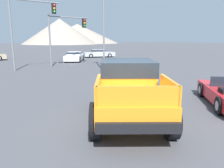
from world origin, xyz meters
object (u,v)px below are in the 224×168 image
orange_pickup_truck (128,85)px  parked_car_white (75,56)px  traffic_light_main (30,20)px  traffic_light_crosswalk (66,30)px  street_lamp_post (104,4)px  parked_car_silver (99,53)px

orange_pickup_truck → parked_car_white: 20.32m
traffic_light_main → traffic_light_crosswalk: 3.81m
orange_pickup_truck → traffic_light_crosswalk: 15.97m
street_lamp_post → parked_car_silver: bearing=60.7°
traffic_light_crosswalk → street_lamp_post: street_lamp_post is taller
traffic_light_crosswalk → parked_car_white: bearing=56.9°
orange_pickup_truck → street_lamp_post: bearing=96.1°
orange_pickup_truck → street_lamp_post: size_ratio=0.56×
traffic_light_main → traffic_light_crosswalk: size_ratio=1.22×
parked_car_silver → street_lamp_post: (-7.60, -13.56, 4.73)m
parked_car_white → traffic_light_crosswalk: bearing=91.4°
street_lamp_post → orange_pickup_truck: bearing=-117.5°
orange_pickup_truck → parked_car_white: size_ratio=1.08×
orange_pickup_truck → street_lamp_post: (4.81, 9.22, 4.21)m
street_lamp_post → traffic_light_main: bearing=129.8°
parked_car_silver → traffic_light_main: traffic_light_main is taller
traffic_light_main → orange_pickup_truck: bearing=-92.3°
parked_car_silver → traffic_light_crosswalk: bearing=-30.0°
parked_car_white → traffic_light_crosswalk: size_ratio=0.93×
traffic_light_main → parked_car_silver: bearing=35.6°
parked_car_silver → street_lamp_post: 16.25m
parked_car_silver → traffic_light_main: bearing=-37.2°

